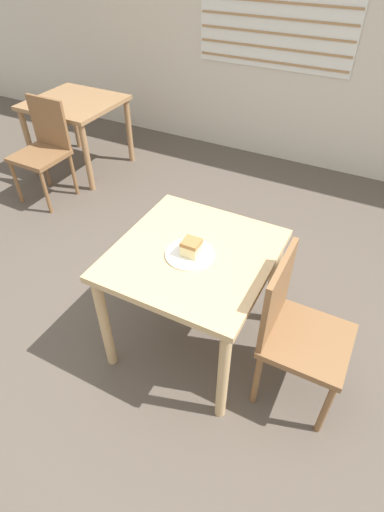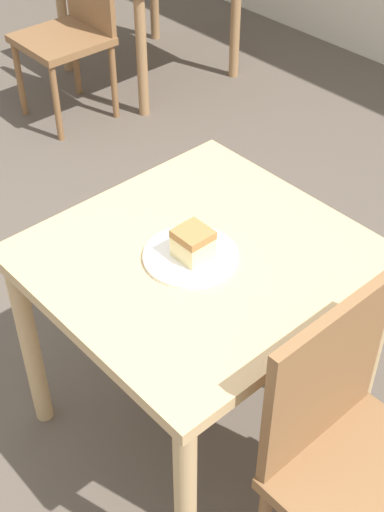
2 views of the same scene
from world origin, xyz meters
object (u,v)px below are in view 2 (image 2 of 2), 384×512
at_px(chair_near_window, 355,457).
at_px(chair_far_corner, 72,26).
at_px(dining_table_near, 200,284).
at_px(plate, 191,256).
at_px(cake_slice, 193,244).

distance_m(chair_near_window, chair_far_corner, 2.90).
xyz_separation_m(dining_table_near, chair_near_window, (0.63, -0.05, -0.13)).
distance_m(chair_far_corner, plate, 2.32).
bearing_deg(chair_near_window, plate, 88.69).
height_order(plate, cake_slice, cake_slice).
xyz_separation_m(chair_far_corner, plate, (2.07, -1.00, 0.26)).
xyz_separation_m(dining_table_near, chair_far_corner, (-2.08, 0.97, -0.13)).
bearing_deg(cake_slice, chair_far_corner, 154.39).
height_order(chair_near_window, plate, chair_near_window).
height_order(dining_table_near, chair_near_window, chair_near_window).
bearing_deg(plate, chair_far_corner, 154.28).
distance_m(dining_table_near, cake_slice, 0.18).
bearing_deg(dining_table_near, cake_slice, -84.33).
bearing_deg(plate, chair_near_window, -1.31).
bearing_deg(chair_near_window, chair_far_corner, 69.51).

